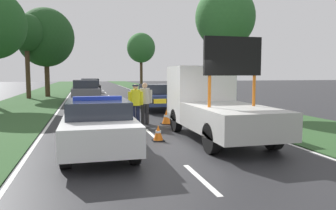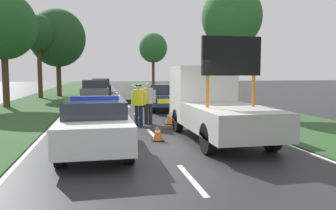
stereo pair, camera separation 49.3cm
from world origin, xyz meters
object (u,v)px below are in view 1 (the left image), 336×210
at_px(traffic_cone_near_truck, 158,133).
at_px(roadside_tree_mid_left, 46,38).
at_px(traffic_cone_behind_barrier, 96,117).
at_px(queued_car_hatch_blue, 156,96).
at_px(road_barrier, 141,103).
at_px(queued_car_sedan_black, 90,87).
at_px(queued_car_wagon_maroon, 89,85).
at_px(roadside_tree_near_right, 26,33).
at_px(traffic_cone_near_police, 81,119).
at_px(work_truck, 213,103).
at_px(queued_car_suv_grey, 86,91).
at_px(police_officer, 136,101).
at_px(traffic_cone_centre_front, 166,117).
at_px(roadside_tree_near_left, 225,18).
at_px(police_car, 98,125).
at_px(pedestrian_civilian, 145,100).
at_px(roadside_tree_mid_right, 141,48).

distance_m(traffic_cone_near_truck, roadside_tree_mid_left, 22.81).
height_order(traffic_cone_behind_barrier, queued_car_hatch_blue, queued_car_hatch_blue).
xyz_separation_m(road_barrier, queued_car_sedan_black, (-1.80, 17.00, 0.00)).
bearing_deg(queued_car_sedan_black, queued_car_wagon_maroon, -89.55).
relative_size(road_barrier, roadside_tree_near_right, 0.48).
bearing_deg(traffic_cone_near_police, work_truck, -38.81).
distance_m(queued_car_suv_grey, queued_car_wagon_maroon, 12.64).
distance_m(queued_car_hatch_blue, queued_car_sedan_black, 12.60).
relative_size(road_barrier, police_officer, 1.99).
relative_size(traffic_cone_centre_front, traffic_cone_behind_barrier, 1.15).
distance_m(road_barrier, traffic_cone_centre_front, 1.27).
bearing_deg(traffic_cone_near_police, queued_car_wagon_maroon, 88.41).
relative_size(traffic_cone_centre_front, roadside_tree_near_left, 0.09).
bearing_deg(police_car, roadside_tree_near_left, 48.89).
bearing_deg(traffic_cone_behind_barrier, traffic_cone_centre_front, -19.21).
bearing_deg(police_officer, roadside_tree_near_right, -98.21).
bearing_deg(queued_car_suv_grey, road_barrier, 101.79).
xyz_separation_m(pedestrian_civilian, traffic_cone_behind_barrier, (-1.97, 0.78, -0.75)).
bearing_deg(road_barrier, work_truck, -61.89).
distance_m(police_officer, roadside_tree_near_left, 7.28).
bearing_deg(roadside_tree_mid_left, pedestrian_civilian, -72.60).
distance_m(traffic_cone_near_police, traffic_cone_behind_barrier, 0.83).
distance_m(pedestrian_civilian, queued_car_hatch_blue, 5.50).
xyz_separation_m(traffic_cone_behind_barrier, roadside_tree_mid_right, (7.65, 33.30, 5.52)).
height_order(traffic_cone_behind_barrier, queued_car_sedan_black, queued_car_sedan_black).
relative_size(work_truck, road_barrier, 1.61).
bearing_deg(queued_car_hatch_blue, traffic_cone_behind_barrier, 51.32).
xyz_separation_m(road_barrier, traffic_cone_centre_front, (0.99, -0.57, -0.55)).
bearing_deg(roadside_tree_near_right, roadside_tree_mid_right, 54.76).
bearing_deg(police_officer, queued_car_suv_grey, -110.35).
relative_size(police_car, roadside_tree_near_left, 0.70).
bearing_deg(work_truck, roadside_tree_near_right, -63.56).
relative_size(traffic_cone_near_truck, roadside_tree_near_left, 0.08).
xyz_separation_m(pedestrian_civilian, queued_car_sedan_black, (-1.92, 17.35, -0.16)).
relative_size(road_barrier, roadside_tree_mid_right, 0.42).
xyz_separation_m(pedestrian_civilian, queued_car_wagon_maroon, (-1.96, 23.64, -0.19)).
relative_size(pedestrian_civilian, traffic_cone_behind_barrier, 3.23).
height_order(pedestrian_civilian, queued_car_sedan_black, pedestrian_civilian).
distance_m(pedestrian_civilian, queued_car_sedan_black, 17.46).
bearing_deg(traffic_cone_near_truck, roadside_tree_near_left, 51.25).
bearing_deg(roadside_tree_mid_left, traffic_cone_near_police, -80.26).
distance_m(traffic_cone_near_truck, roadside_tree_near_left, 9.27).
bearing_deg(queued_car_hatch_blue, roadside_tree_mid_right, -98.04).
bearing_deg(roadside_tree_mid_right, road_barrier, -99.75).
bearing_deg(queued_car_wagon_maroon, traffic_cone_behind_barrier, 89.98).
relative_size(roadside_tree_mid_left, roadside_tree_mid_right, 1.00).
bearing_deg(police_car, traffic_cone_centre_front, 57.54).
xyz_separation_m(roadside_tree_near_right, roadside_tree_mid_right, (12.67, 17.93, 0.35)).
height_order(traffic_cone_near_truck, traffic_cone_behind_barrier, traffic_cone_behind_barrier).
bearing_deg(police_car, queued_car_suv_grey, 93.35).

